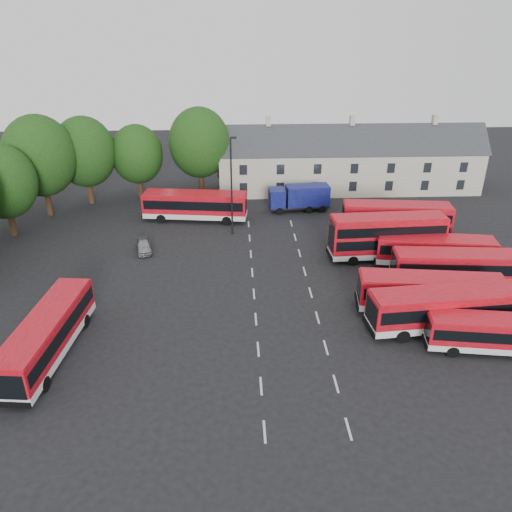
% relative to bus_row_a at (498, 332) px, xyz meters
% --- Properties ---
extents(ground, '(140.00, 140.00, 0.00)m').
position_rel_bus_row_a_xyz_m(ground, '(-17.12, 6.95, -1.67)').
color(ground, black).
rests_on(ground, ground).
extents(lane_markings, '(5.15, 33.80, 0.01)m').
position_rel_bus_row_a_xyz_m(lane_markings, '(-14.62, 8.95, -1.67)').
color(lane_markings, beige).
rests_on(lane_markings, ground).
extents(treeline, '(29.92, 32.59, 12.01)m').
position_rel_bus_row_a_xyz_m(treeline, '(-37.86, 26.31, 5.01)').
color(treeline, black).
rests_on(treeline, ground).
extents(terrace_houses, '(35.70, 7.13, 10.06)m').
position_rel_bus_row_a_xyz_m(terrace_houses, '(-3.12, 36.95, 2.19)').
color(terrace_houses, beige).
rests_on(terrace_houses, ground).
extents(bus_row_a, '(10.07, 3.65, 2.78)m').
position_rel_bus_row_a_xyz_m(bus_row_a, '(0.00, 0.00, 0.00)').
color(bus_row_a, silver).
rests_on(bus_row_a, ground).
extents(bus_row_b, '(12.12, 3.74, 3.37)m').
position_rel_bus_row_a_xyz_m(bus_row_b, '(-2.62, 2.91, 0.35)').
color(bus_row_b, silver).
rests_on(bus_row_b, ground).
extents(bus_row_c, '(11.77, 4.05, 3.26)m').
position_rel_bus_row_a_xyz_m(bus_row_c, '(-2.92, 5.43, 0.29)').
color(bus_row_c, silver).
rests_on(bus_row_c, ground).
extents(bus_row_d, '(11.48, 3.57, 3.19)m').
position_rel_bus_row_a_xyz_m(bus_row_d, '(1.10, 9.86, 0.25)').
color(bus_row_d, silver).
rests_on(bus_row_d, ground).
extents(bus_row_e, '(11.26, 4.31, 3.11)m').
position_rel_bus_row_a_xyz_m(bus_row_e, '(0.37, 13.40, 0.20)').
color(bus_row_e, silver).
rests_on(bus_row_e, ground).
extents(bus_dd_south, '(11.27, 3.14, 4.57)m').
position_rel_bus_row_a_xyz_m(bus_dd_south, '(-3.78, 15.35, 0.93)').
color(bus_dd_south, silver).
rests_on(bus_dd_south, ground).
extents(bus_dd_north, '(11.22, 3.73, 4.51)m').
position_rel_bus_row_a_xyz_m(bus_dd_north, '(-1.88, 18.81, 0.90)').
color(bus_dd_north, silver).
rests_on(bus_dd_north, ground).
extents(bus_west, '(3.71, 11.67, 3.24)m').
position_rel_bus_row_a_xyz_m(bus_west, '(-32.02, 0.89, 0.28)').
color(bus_west, silver).
rests_on(bus_west, ground).
extents(bus_north, '(12.27, 4.20, 3.40)m').
position_rel_bus_row_a_xyz_m(bus_north, '(-23.32, 26.45, 0.37)').
color(bus_north, silver).
rests_on(bus_north, ground).
extents(box_truck, '(7.50, 2.93, 3.21)m').
position_rel_bus_row_a_xyz_m(box_truck, '(-10.67, 29.06, 0.13)').
color(box_truck, black).
rests_on(box_truck, ground).
extents(silver_car, '(2.29, 3.93, 1.26)m').
position_rel_bus_row_a_xyz_m(silver_car, '(-28.13, 18.13, -1.04)').
color(silver_car, '#96999D').
rests_on(silver_car, ground).
extents(lamppost, '(0.75, 0.35, 10.81)m').
position_rel_bus_row_a_xyz_m(lamppost, '(-18.96, 22.18, 4.10)').
color(lamppost, black).
rests_on(lamppost, ground).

